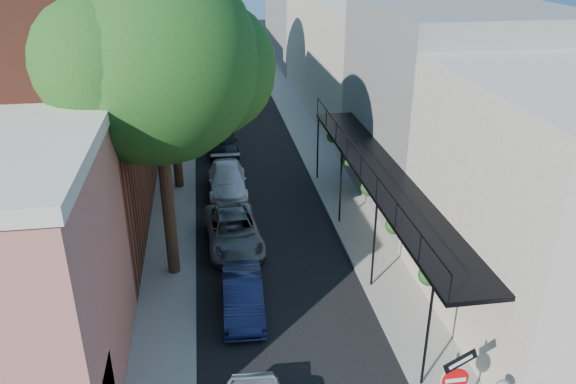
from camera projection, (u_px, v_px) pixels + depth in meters
name	position (u px, v px, depth m)	size (l,w,h in m)	color
road_surface	(238.00, 116.00, 39.75)	(6.00, 64.00, 0.01)	black
sidewalk_left	(181.00, 118.00, 39.18)	(2.00, 64.00, 0.12)	gray
sidewalk_right	(294.00, 113.00, 40.27)	(2.00, 64.00, 0.12)	gray
buildings_left	(89.00, 53.00, 35.32)	(10.10, 59.10, 12.00)	#BD6C61
buildings_right	(367.00, 51.00, 38.68)	(9.80, 55.00, 10.00)	beige
sign_post	(455.00, 383.00, 13.24)	(0.89, 0.17, 2.99)	#595B60
oak_near	(168.00, 63.00, 18.27)	(7.48, 6.80, 11.42)	black
oak_mid	(176.00, 46.00, 25.77)	(6.60, 6.00, 10.20)	black
parked_car_b	(243.00, 295.00, 18.88)	(1.32, 3.77, 1.24)	#141A3E
parked_car_c	(233.00, 231.00, 22.93)	(2.16, 4.68, 1.30)	slate
parked_car_d	(228.00, 180.00, 27.70)	(1.82, 4.48, 1.30)	white
parked_car_e	(222.00, 142.00, 32.75)	(1.67, 4.14, 1.41)	black
parked_car_f	(209.00, 120.00, 36.68)	(1.46, 4.18, 1.38)	gray
parked_car_g	(209.00, 102.00, 40.89)	(2.06, 4.48, 1.24)	gray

